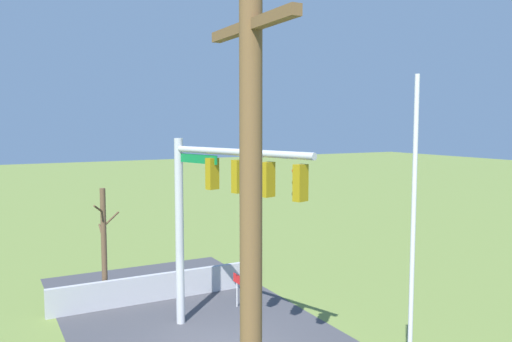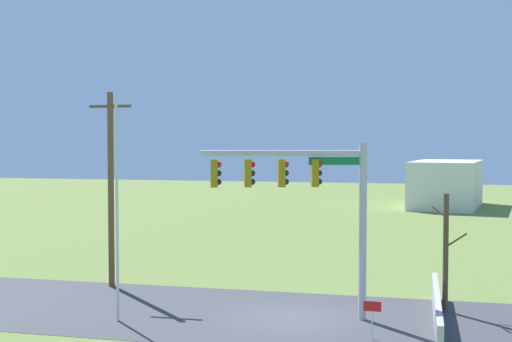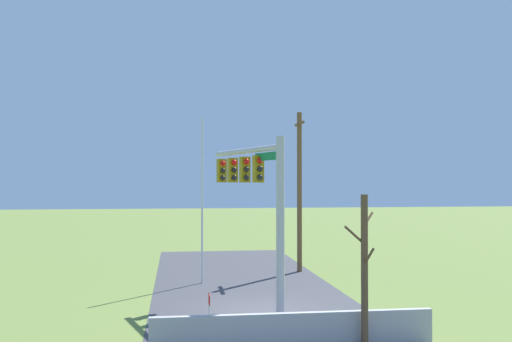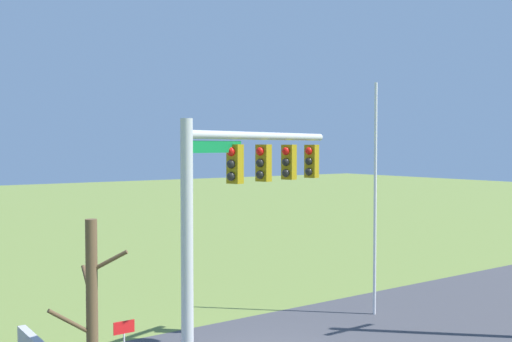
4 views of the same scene
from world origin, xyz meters
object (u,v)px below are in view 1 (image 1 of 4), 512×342
utility_pole (251,326)px  open_sign (237,283)px  signal_mast (216,197)px  bare_tree (104,246)px  flagpole (412,260)px

utility_pole → open_sign: 13.19m
signal_mast → bare_tree: (4.67, 2.42, -2.22)m
open_sign → signal_mast: bearing=141.8°
flagpole → bare_tree: bearing=19.9°
bare_tree → open_sign: (-2.38, -4.23, -1.34)m
signal_mast → utility_pole: utility_pole is taller
utility_pole → bare_tree: 14.11m
signal_mast → flagpole: size_ratio=0.81×
bare_tree → open_sign: 5.03m
flagpole → bare_tree: flagpole is taller
flagpole → bare_tree: size_ratio=1.76×
signal_mast → bare_tree: bearing=27.5°
flagpole → utility_pole: 5.92m
utility_pole → flagpole: bearing=-62.5°
flagpole → open_sign: (8.80, -0.18, -2.95)m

